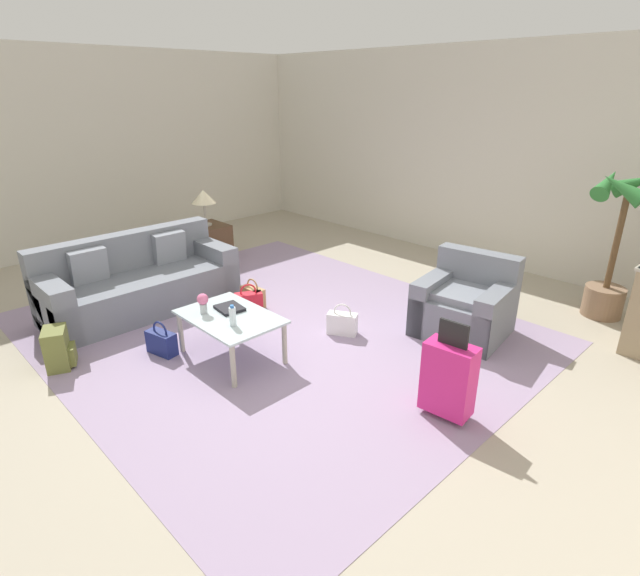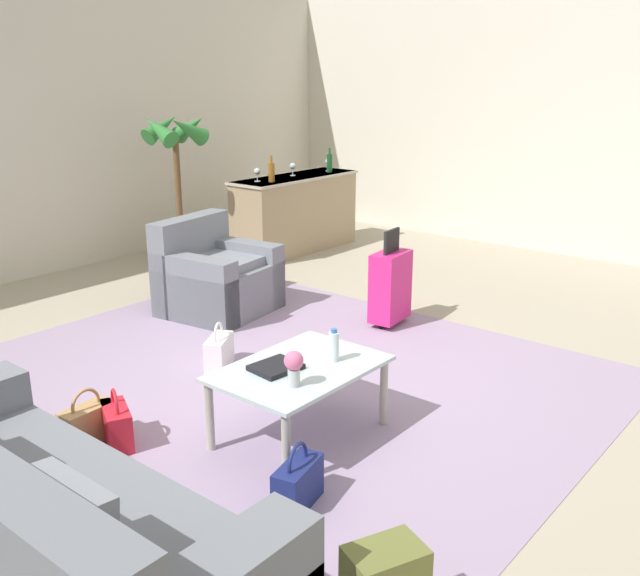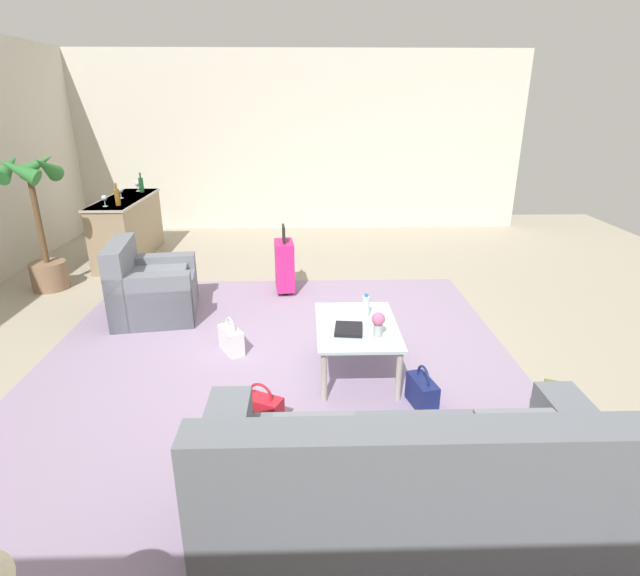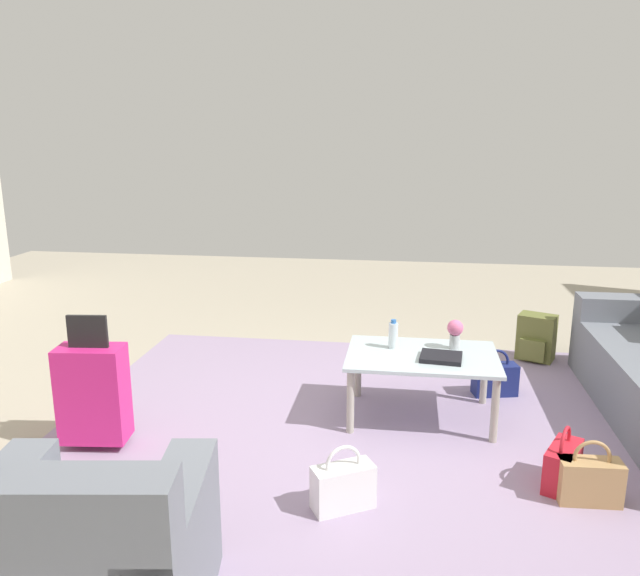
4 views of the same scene
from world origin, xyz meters
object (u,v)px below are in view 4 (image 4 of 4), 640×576
at_px(handbag_red, 563,465).
at_px(handbag_white, 343,486).
at_px(armchair, 79,574).
at_px(coffee_table, 422,363).
at_px(flower_vase, 455,331).
at_px(backpack_olive, 536,338).
at_px(suitcase_magenta, 93,392).
at_px(water_bottle, 393,335).
at_px(handbag_tan, 590,480).
at_px(coffee_table_book, 441,357).
at_px(handbag_navy, 495,379).

bearing_deg(handbag_red, handbag_white, 18.03).
height_order(armchair, coffee_table, armchair).
height_order(flower_vase, backpack_olive, flower_vase).
bearing_deg(handbag_red, suitcase_magenta, -1.46).
relative_size(water_bottle, handbag_tan, 0.57).
distance_m(flower_vase, backpack_olive, 1.43).
bearing_deg(handbag_white, armchair, 48.98).
relative_size(coffee_table_book, handbag_white, 0.75).
bearing_deg(handbag_tan, suitcase_magenta, -4.21).
bearing_deg(water_bottle, flower_vase, -173.21).
bearing_deg(handbag_navy, backpack_olive, -118.14).
distance_m(armchair, handbag_red, 2.49).
bearing_deg(backpack_olive, coffee_table_book, 57.42).
relative_size(flower_vase, handbag_tan, 0.57).
bearing_deg(handbag_navy, handbag_tan, 102.78).
bearing_deg(handbag_red, water_bottle, -42.09).
xyz_separation_m(coffee_table, flower_vase, (-0.22, -0.15, 0.18)).
bearing_deg(handbag_red, coffee_table_book, -47.01).
bearing_deg(water_bottle, coffee_table, 153.43).
relative_size(armchair, handbag_red, 2.81).
xyz_separation_m(handbag_red, handbag_navy, (0.21, -1.24, 0.00)).
height_order(flower_vase, suitcase_magenta, suitcase_magenta).
bearing_deg(water_bottle, handbag_red, 137.91).
xyz_separation_m(armchair, flower_vase, (-1.51, -2.32, 0.28)).
relative_size(armchair, suitcase_magenta, 1.18).
height_order(coffee_table, handbag_red, coffee_table).
relative_size(coffee_table_book, handbag_red, 0.75).
relative_size(flower_vase, backpack_olive, 0.51).
height_order(flower_vase, handbag_tan, flower_vase).
distance_m(flower_vase, handbag_tan, 1.32).
xyz_separation_m(suitcase_magenta, handbag_navy, (-2.55, -1.17, -0.23)).
relative_size(suitcase_magenta, handbag_red, 2.37).
height_order(handbag_navy, handbag_tan, same).
bearing_deg(armchair, coffee_table, -120.79).
relative_size(handbag_white, backpack_olive, 0.89).
relative_size(armchair, coffee_table, 1.00).
height_order(coffee_table, coffee_table_book, coffee_table_book).
distance_m(handbag_red, handbag_white, 1.23).
distance_m(water_bottle, coffee_table_book, 0.38).
relative_size(handbag_red, handbag_navy, 1.00).
bearing_deg(coffee_table, handbag_white, 70.47).
xyz_separation_m(water_bottle, flower_vase, (-0.42, -0.05, 0.03)).
xyz_separation_m(suitcase_magenta, handbag_tan, (-2.87, 0.21, -0.23)).
relative_size(suitcase_magenta, backpack_olive, 2.12).
relative_size(coffee_table, handbag_tan, 2.81).
bearing_deg(coffee_table, flower_vase, -145.71).
height_order(coffee_table_book, suitcase_magenta, suitcase_magenta).
distance_m(coffee_table_book, backpack_olive, 1.65).
relative_size(flower_vase, suitcase_magenta, 0.24).
xyz_separation_m(water_bottle, backpack_olive, (-1.20, -1.19, -0.36)).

